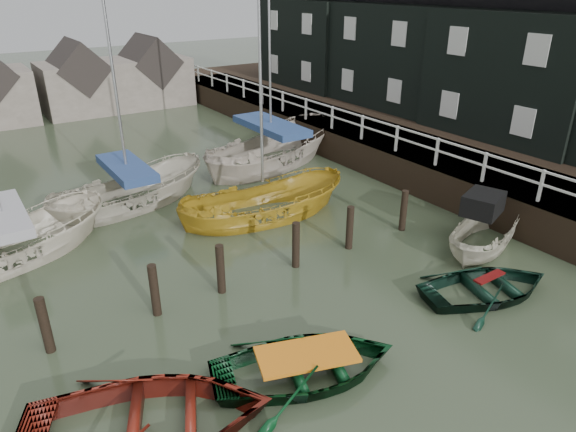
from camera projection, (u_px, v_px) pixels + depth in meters
ground at (326, 335)px, 12.06m from camera, size 120.00×120.00×0.00m
pier at (356, 140)px, 24.09m from camera, size 3.04×32.00×2.70m
land_strip at (434, 137)px, 27.18m from camera, size 14.00×38.00×1.50m
quay_houses at (471, 24)px, 23.78m from camera, size 6.52×28.14×10.01m
mooring_pilings at (224, 275)px, 13.54m from camera, size 13.72×0.22×1.80m
far_sheds at (77, 82)px, 31.28m from camera, size 14.00×4.08×4.39m
rowboat_green at (306, 376)px, 10.80m from camera, size 4.66×3.94×0.82m
rowboat_dkgreen at (486, 295)px, 13.57m from camera, size 4.26×3.56×0.76m
motorboat at (482, 242)px, 16.08m from camera, size 4.41×2.84×2.47m
sailboat_a at (13, 258)px, 15.26m from camera, size 6.52×3.86×10.10m
sailboat_b at (131, 203)px, 18.95m from camera, size 6.54×3.52×12.19m
sailboat_c at (263, 216)px, 18.08m from camera, size 6.38×3.11×9.82m
sailboat_d at (271, 162)px, 23.21m from camera, size 8.12×4.87×11.98m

